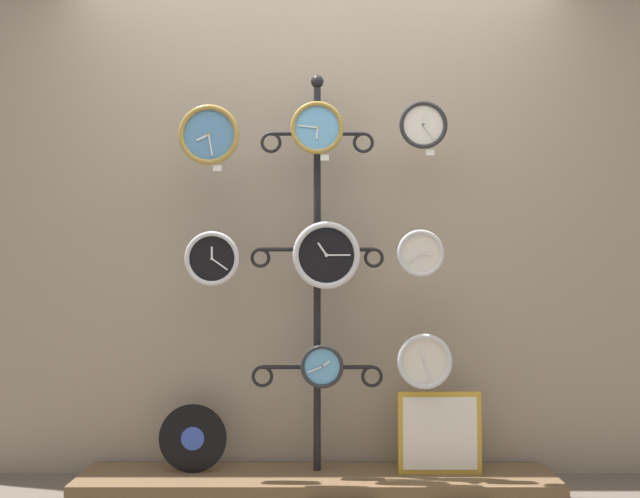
% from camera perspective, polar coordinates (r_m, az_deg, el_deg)
% --- Properties ---
extents(shop_wall, '(4.40, 0.04, 2.80)m').
position_cam_1_polar(shop_wall, '(3.17, 0.02, 5.17)').
color(shop_wall, gray).
rests_on(shop_wall, ground_plane).
extents(low_shelf, '(2.20, 0.36, 0.06)m').
position_cam_1_polar(low_shelf, '(3.08, -0.00, -20.42)').
color(low_shelf, brown).
rests_on(low_shelf, ground_plane).
extents(display_stand, '(0.64, 0.42, 1.95)m').
position_cam_1_polar(display_stand, '(3.01, 0.00, -10.33)').
color(display_stand, black).
rests_on(display_stand, ground_plane).
extents(clock_top_left, '(0.29, 0.04, 0.29)m').
position_cam_1_polar(clock_top_left, '(3.00, -9.84, 10.22)').
color(clock_top_left, '#4C84B2').
extents(clock_top_center, '(0.25, 0.04, 0.25)m').
position_cam_1_polar(clock_top_center, '(2.98, 0.03, 11.01)').
color(clock_top_center, '#60A8DB').
extents(clock_top_right, '(0.23, 0.04, 0.23)m').
position_cam_1_polar(clock_top_right, '(3.04, 9.68, 11.10)').
color(clock_top_right, silver).
extents(clock_middle_left, '(0.26, 0.04, 0.26)m').
position_cam_1_polar(clock_middle_left, '(2.94, -9.57, -0.87)').
color(clock_middle_left, black).
extents(clock_middle_center, '(0.31, 0.04, 0.31)m').
position_cam_1_polar(clock_middle_center, '(2.89, 0.86, -0.57)').
color(clock_middle_center, black).
extents(clock_middle_right, '(0.22, 0.04, 0.22)m').
position_cam_1_polar(clock_middle_right, '(2.94, 9.44, -0.38)').
color(clock_middle_right, silver).
extents(clock_bottom_center, '(0.20, 0.04, 0.20)m').
position_cam_1_polar(clock_bottom_center, '(2.93, 0.46, -10.69)').
color(clock_bottom_center, '#60A8DB').
extents(clock_bottom_right, '(0.25, 0.04, 0.25)m').
position_cam_1_polar(clock_bottom_right, '(2.96, 9.80, -10.09)').
color(clock_bottom_right, silver).
extents(vinyl_record, '(0.32, 0.01, 0.32)m').
position_cam_1_polar(vinyl_record, '(3.10, -11.29, -16.61)').
color(vinyl_record, black).
rests_on(vinyl_record, low_shelf).
extents(picture_frame, '(0.39, 0.02, 0.38)m').
position_cam_1_polar(picture_frame, '(3.07, 11.16, -16.17)').
color(picture_frame, gold).
rests_on(picture_frame, low_shelf).
extents(price_tag_upper, '(0.04, 0.00, 0.03)m').
position_cam_1_polar(price_tag_upper, '(2.96, -9.12, 7.31)').
color(price_tag_upper, white).
extents(price_tag_mid, '(0.04, 0.00, 0.03)m').
position_cam_1_polar(price_tag_mid, '(2.95, 0.70, 8.36)').
color(price_tag_mid, white).
extents(price_tag_lower, '(0.04, 0.00, 0.03)m').
position_cam_1_polar(price_tag_lower, '(3.01, 10.29, 8.70)').
color(price_tag_lower, white).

